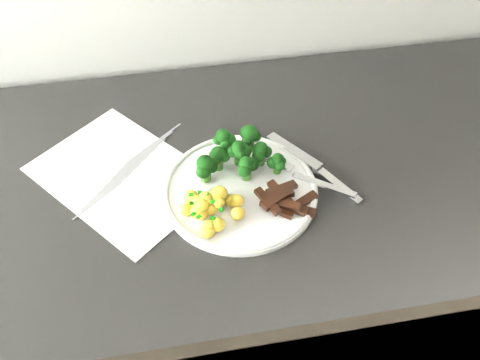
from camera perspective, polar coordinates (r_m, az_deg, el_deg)
name	(u,v)px	position (r m, az deg, el deg)	size (l,w,h in m)	color
counter	(202,309)	(1.23, -4.05, -13.64)	(2.32, 0.58, 0.87)	black
recipe_paper	(123,176)	(0.89, -12.45, 0.46)	(0.33, 0.35, 0.00)	silver
plate	(240,190)	(0.84, 0.00, -1.04)	(0.25, 0.25, 0.01)	white
broccoli	(238,153)	(0.85, -0.17, 2.90)	(0.15, 0.10, 0.06)	#305C1C
potatoes	(209,206)	(0.80, -3.34, -2.82)	(0.10, 0.09, 0.04)	gold
beef_strips	(284,201)	(0.82, 4.75, -2.25)	(0.10, 0.08, 0.02)	black
fork	(311,179)	(0.85, 7.58, 0.16)	(0.13, 0.12, 0.01)	silver
knife	(325,175)	(0.87, 9.04, 0.53)	(0.12, 0.18, 0.02)	silver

